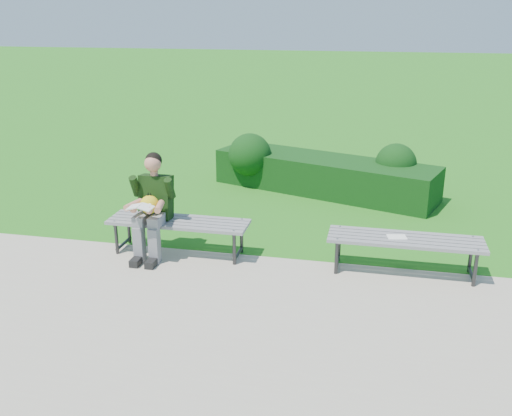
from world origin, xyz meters
The scene contains 7 objects.
ground centered at (0.00, 0.00, 0.00)m, with size 80.00×80.00×0.00m.
walkway centered at (0.00, -1.75, 0.01)m, with size 30.00×3.50×0.02m.
hedge centered at (0.50, 3.01, 0.37)m, with size 3.98×2.17×0.95m.
bench_left centered at (-0.97, -0.12, 0.42)m, with size 1.80×0.50×0.46m.
bench_right centered at (1.84, -0.11, 0.42)m, with size 1.80×0.50×0.46m.
seated_boy centered at (-1.27, -0.21, 0.71)m, with size 0.56×0.76×1.31m.
paper_sheet centered at (1.74, -0.11, 0.47)m, with size 0.25×0.20×0.01m.
Camera 1 is at (1.43, -6.55, 2.99)m, focal length 40.00 mm.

